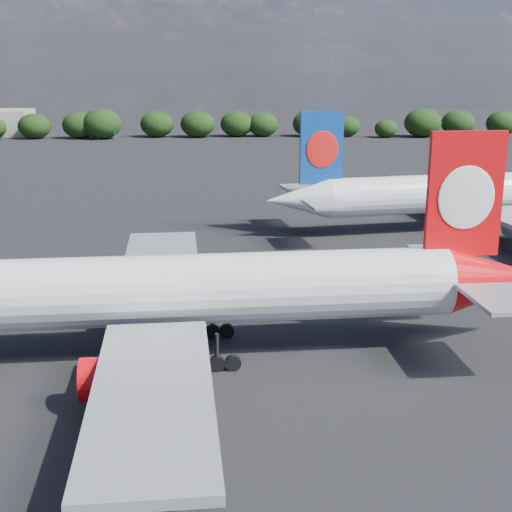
{
  "coord_description": "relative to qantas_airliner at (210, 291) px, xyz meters",
  "views": [
    {
      "loc": [
        12.2,
        -43.29,
        23.28
      ],
      "look_at": [
        16.0,
        12.0,
        8.0
      ],
      "focal_mm": 50.0,
      "sensor_mm": 36.0,
      "label": 1
    }
  ],
  "objects": [
    {
      "name": "horizon_treeline",
      "position": [
        -7.23,
        169.34,
        -1.4
      ],
      "size": [
        207.35,
        16.48,
        9.18
      ],
      "color": "black",
      "rests_on": "ground"
    },
    {
      "name": "highway_sign",
      "position": [
        -30.21,
        164.98,
        -2.33
      ],
      "size": [
        6.0,
        0.3,
        4.5
      ],
      "color": "#146729",
      "rests_on": "ground"
    },
    {
      "name": "billboard_yellow",
      "position": [
        -0.21,
        170.98,
        -1.59
      ],
      "size": [
        5.0,
        0.3,
        5.5
      ],
      "color": "gold",
      "rests_on": "ground"
    },
    {
      "name": "qantas_airliner",
      "position": [
        0.0,
        0.0,
        0.0
      ],
      "size": [
        54.86,
        52.12,
        17.93
      ],
      "color": "white",
      "rests_on": "ground"
    },
    {
      "name": "china_southern_airliner",
      "position": [
        34.33,
        41.76,
        -0.31
      ],
      "size": [
        51.82,
        49.41,
        16.91
      ],
      "color": "white",
      "rests_on": "ground"
    },
    {
      "name": "ground",
      "position": [
        -12.21,
        48.98,
        -5.46
      ],
      "size": [
        500.0,
        500.0,
        0.0
      ],
      "primitive_type": "plane",
      "color": "black",
      "rests_on": "ground"
    }
  ]
}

